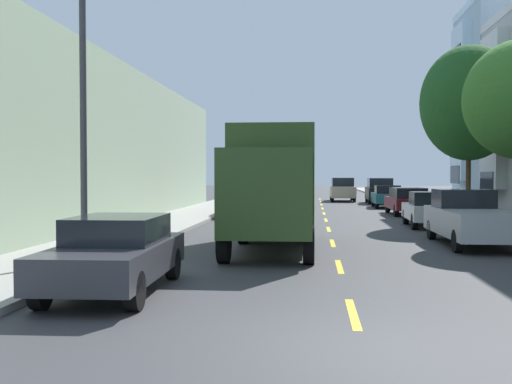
% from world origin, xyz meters
% --- Properties ---
extents(ground_plane, '(160.00, 160.00, 0.00)m').
position_xyz_m(ground_plane, '(0.00, 30.00, 0.00)').
color(ground_plane, '#38383A').
extents(sidewalk_left, '(3.20, 120.00, 0.14)m').
position_xyz_m(sidewalk_left, '(-7.10, 28.00, 0.07)').
color(sidewalk_left, '#99968E').
rests_on(sidewalk_left, ground_plane).
extents(sidewalk_right, '(3.20, 120.00, 0.14)m').
position_xyz_m(sidewalk_right, '(7.10, 28.00, 0.07)').
color(sidewalk_right, '#99968E').
rests_on(sidewalk_right, ground_plane).
extents(lane_centerline_dashes, '(0.14, 47.20, 0.01)m').
position_xyz_m(lane_centerline_dashes, '(0.00, 24.50, 0.00)').
color(lane_centerline_dashes, yellow).
rests_on(lane_centerline_dashes, ground_plane).
extents(apartment_block_opposite, '(10.00, 36.00, 7.04)m').
position_xyz_m(apartment_block_opposite, '(-13.70, 20.00, 3.52)').
color(apartment_block_opposite, '#99AD8E').
rests_on(apartment_block_opposite, ground_plane).
extents(street_tree_third, '(4.37, 4.37, 7.93)m').
position_xyz_m(street_tree_third, '(6.40, 20.72, 5.45)').
color(street_tree_third, '#47331E').
rests_on(street_tree_third, sidewalk_right).
extents(street_lamp, '(1.35, 0.28, 7.30)m').
position_xyz_m(street_lamp, '(-5.96, 6.34, 4.34)').
color(street_lamp, '#38383D').
rests_on(street_lamp, sidewalk_left).
extents(delivery_box_truck, '(2.40, 7.50, 3.62)m').
position_xyz_m(delivery_box_truck, '(-1.80, 10.41, 2.01)').
color(delivery_box_truck, '#2D471E').
rests_on(delivery_box_truck, ground_plane).
extents(parked_suv_black, '(2.05, 4.84, 1.93)m').
position_xyz_m(parked_suv_black, '(4.43, 39.24, 0.99)').
color(parked_suv_black, black).
rests_on(parked_suv_black, ground_plane).
extents(parked_sedan_red, '(1.87, 4.53, 1.43)m').
position_xyz_m(parked_sedan_red, '(-4.44, 24.32, 0.75)').
color(parked_sedan_red, '#AD1E1E').
rests_on(parked_sedan_red, ground_plane).
extents(parked_hatchback_white, '(1.83, 4.04, 1.50)m').
position_xyz_m(parked_hatchback_white, '(4.22, 18.37, 0.76)').
color(parked_hatchback_white, silver).
rests_on(parked_hatchback_white, ground_plane).
extents(parked_suv_navy, '(1.95, 4.80, 1.93)m').
position_xyz_m(parked_suv_navy, '(-4.45, 50.34, 0.99)').
color(parked_suv_navy, navy).
rests_on(parked_suv_navy, ground_plane).
extents(parked_sedan_charcoal, '(1.91, 4.54, 1.43)m').
position_xyz_m(parked_sedan_charcoal, '(-4.36, 3.41, 0.75)').
color(parked_sedan_charcoal, '#333338').
rests_on(parked_sedan_charcoal, ground_plane).
extents(parked_wagon_burgundy, '(1.91, 4.73, 1.50)m').
position_xyz_m(parked_wagon_burgundy, '(4.50, 26.19, 0.80)').
color(parked_wagon_burgundy, maroon).
rests_on(parked_wagon_burgundy, ground_plane).
extents(parked_pickup_silver, '(2.06, 5.32, 1.73)m').
position_xyz_m(parked_pickup_silver, '(4.33, 11.95, 0.83)').
color(parked_pickup_silver, '#B2B5BA').
rests_on(parked_pickup_silver, ground_plane).
extents(parked_hatchback_teal, '(1.78, 4.02, 1.50)m').
position_xyz_m(parked_hatchback_teal, '(4.25, 33.29, 0.76)').
color(parked_hatchback_teal, '#195B60').
rests_on(parked_hatchback_teal, ground_plane).
extents(moving_champagne_sedan, '(1.95, 4.80, 1.93)m').
position_xyz_m(moving_champagne_sedan, '(1.80, 42.87, 0.99)').
color(moving_champagne_sedan, tan).
rests_on(moving_champagne_sedan, ground_plane).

